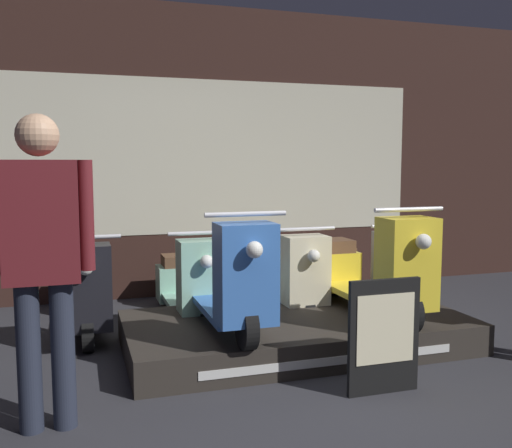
{
  "coord_description": "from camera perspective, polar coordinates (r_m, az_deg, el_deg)",
  "views": [
    {
      "loc": [
        -1.36,
        -3.1,
        1.49
      ],
      "look_at": [
        0.12,
        1.59,
        0.96
      ],
      "focal_mm": 40.0,
      "sensor_mm": 36.0,
      "label": 1
    }
  ],
  "objects": [
    {
      "name": "shop_wall_back",
      "position": [
        6.46,
        -5.42,
        7.12
      ],
      "size": [
        9.17,
        0.09,
        3.2
      ],
      "color": "#331E19",
      "rests_on": "ground_plane"
    },
    {
      "name": "scooter_backrow_0",
      "position": [
        5.27,
        -16.7,
        -6.53
      ],
      "size": [
        0.55,
        1.66,
        0.93
      ],
      "color": "black",
      "rests_on": "ground_plane"
    },
    {
      "name": "scooter_display_right",
      "position": [
        4.8,
        11.28,
        -4.66
      ],
      "size": [
        0.55,
        1.66,
        0.93
      ],
      "color": "black",
      "rests_on": "display_platform"
    },
    {
      "name": "display_platform",
      "position": [
        4.71,
        4.1,
        -10.73
      ],
      "size": [
        2.73,
        1.36,
        0.24
      ],
      "color": "#2D2823",
      "rests_on": "ground_plane"
    },
    {
      "name": "person_left_browsing",
      "position": [
        3.31,
        -20.63,
        -2.31
      ],
      "size": [
        0.56,
        0.23,
        1.75
      ],
      "color": "#232838",
      "rests_on": "ground_plane"
    },
    {
      "name": "price_sign_board",
      "position": [
        3.82,
        12.67,
        -10.87
      ],
      "size": [
        0.5,
        0.04,
        0.75
      ],
      "color": "black",
      "rests_on": "ground_plane"
    },
    {
      "name": "scooter_backrow_2",
      "position": [
        5.6,
        2.72,
        -5.52
      ],
      "size": [
        0.55,
        1.66,
        0.93
      ],
      "color": "black",
      "rests_on": "ground_plane"
    },
    {
      "name": "ground_plane",
      "position": [
        3.7,
        5.92,
        -17.58
      ],
      "size": [
        30.0,
        30.0,
        0.0
      ],
      "primitive_type": "plane",
      "color": "#2D2D33"
    },
    {
      "name": "scooter_display_left",
      "position": [
        4.35,
        -3.12,
        -5.67
      ],
      "size": [
        0.55,
        1.66,
        0.93
      ],
      "color": "black",
      "rests_on": "display_platform"
    },
    {
      "name": "scooter_backrow_1",
      "position": [
        5.36,
        -6.68,
        -6.09
      ],
      "size": [
        0.55,
        1.66,
        0.93
      ],
      "color": "black",
      "rests_on": "ground_plane"
    },
    {
      "name": "scooter_backrow_3",
      "position": [
        5.98,
        11.11,
        -4.88
      ],
      "size": [
        0.55,
        1.66,
        0.93
      ],
      "color": "black",
      "rests_on": "ground_plane"
    }
  ]
}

